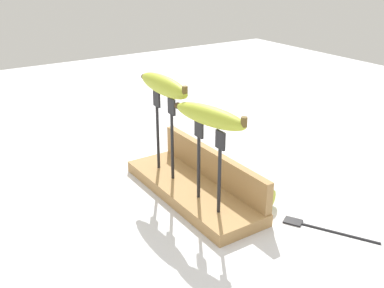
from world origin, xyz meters
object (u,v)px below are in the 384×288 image
(fork_stand_left, at_px, (165,128))
(fork_fallen_near, at_px, (317,227))
(fork_stand_right, at_px, (209,158))
(banana_raised_left, at_px, (163,85))
(banana_chunk_near, at_px, (260,195))
(banana_raised_right, at_px, (210,116))

(fork_stand_left, height_order, fork_fallen_near, fork_stand_left)
(fork_stand_right, height_order, fork_fallen_near, fork_stand_right)
(banana_raised_left, height_order, fork_fallen_near, banana_raised_left)
(fork_fallen_near, distance_m, banana_chunk_near, 0.14)
(banana_raised_left, height_order, banana_raised_right, banana_raised_left)
(fork_fallen_near, bearing_deg, fork_stand_right, -136.18)
(fork_stand_left, distance_m, banana_raised_left, 0.10)
(fork_stand_right, bearing_deg, banana_raised_right, -168.12)
(fork_stand_right, height_order, banana_raised_right, banana_raised_right)
(fork_stand_right, bearing_deg, fork_fallen_near, 43.82)
(fork_stand_left, relative_size, banana_raised_right, 1.06)
(fork_stand_right, height_order, banana_raised_left, banana_raised_left)
(fork_stand_right, xyz_separation_m, banana_chunk_near, (0.02, 0.12, -0.11))
(banana_chunk_near, bearing_deg, fork_stand_left, -148.86)
(fork_stand_right, height_order, banana_chunk_near, fork_stand_right)
(banana_raised_left, bearing_deg, fork_fallen_near, 24.67)
(fork_stand_right, distance_m, banana_raised_left, 0.20)
(banana_raised_left, relative_size, fork_fallen_near, 1.13)
(fork_stand_left, bearing_deg, fork_fallen_near, 24.67)
(fork_stand_left, relative_size, fork_fallen_near, 1.13)
(banana_raised_right, distance_m, fork_fallen_near, 0.31)
(fork_fallen_near, relative_size, banana_chunk_near, 2.58)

